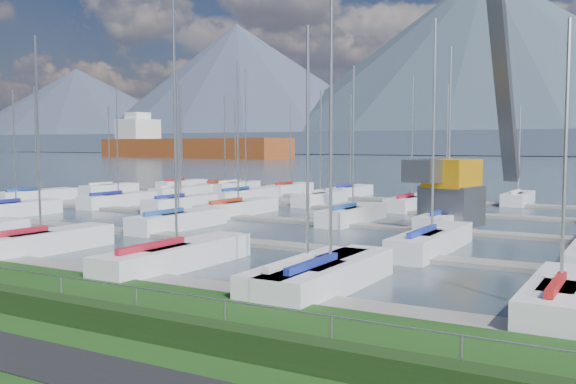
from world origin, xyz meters
The scene contains 6 objects.
hedge centered at (0.00, -0.40, 0.35)m, with size 80.00×0.70×0.70m, color black.
fence centered at (0.00, 0.00, 1.20)m, with size 0.04×0.04×80.00m, color #989AA0.
docks centered at (0.00, 26.00, -0.22)m, with size 90.00×41.60×0.25m.
crane centered at (3.57, 29.01, 5.33)m, with size 4.81×13.39×22.35m.
cargo_ship_west centered at (-153.91, 194.45, 3.61)m, with size 94.36×30.41×21.50m.
sailboat_fleet centered at (-1.15, 28.50, 5.32)m, with size 76.24×49.29×12.90m.
Camera 1 is at (14.32, -13.08, 5.15)m, focal length 40.00 mm.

